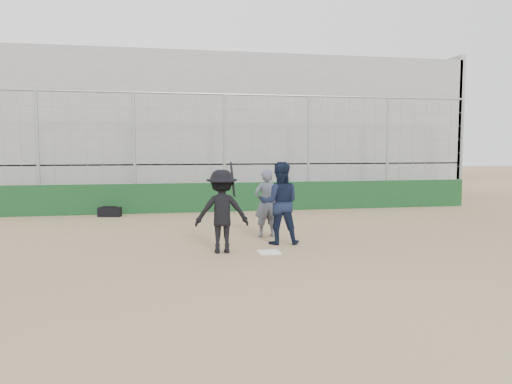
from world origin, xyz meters
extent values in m
plane|color=brown|center=(0.00, 0.00, 0.00)|extent=(90.00, 90.00, 0.00)
cube|color=white|center=(0.00, 0.00, 0.01)|extent=(0.44, 0.44, 0.02)
cube|color=#113517|center=(0.00, 7.00, 0.50)|extent=(18.00, 0.25, 1.00)
cylinder|color=gray|center=(0.00, 7.00, 2.00)|extent=(0.10, 0.10, 4.00)
cylinder|color=gray|center=(9.00, 7.00, 2.00)|extent=(0.10, 0.10, 4.00)
cylinder|color=gray|center=(0.00, 7.00, 4.00)|extent=(18.00, 0.07, 0.07)
cube|color=gray|center=(0.00, 11.95, 0.80)|extent=(20.00, 6.70, 1.60)
cube|color=gray|center=(0.00, 11.95, 3.70)|extent=(20.00, 6.70, 4.20)
cube|color=gray|center=(10.00, 11.95, 2.90)|extent=(0.25, 6.70, 6.10)
cylinder|color=gray|center=(0.00, 15.10, 6.80)|extent=(20.00, 0.06, 0.06)
imported|color=black|center=(-0.95, 0.22, 0.86)|extent=(1.16, 0.73, 1.73)
cylinder|color=black|center=(-0.70, 0.37, 1.53)|extent=(0.07, 0.57, 0.71)
imported|color=black|center=(0.44, 0.86, 0.61)|extent=(1.02, 0.86, 1.22)
sphere|color=maroon|center=(0.44, 0.86, 1.11)|extent=(0.28, 0.28, 0.28)
imported|color=#4C5260|center=(0.33, 1.85, 0.75)|extent=(0.68, 0.52, 1.50)
cube|color=black|center=(-3.78, 6.36, 0.15)|extent=(0.76, 0.46, 0.30)
cylinder|color=black|center=(-3.78, 6.36, 0.32)|extent=(0.45, 0.15, 0.04)
camera|label=1|loc=(-2.24, -9.99, 2.17)|focal=35.00mm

